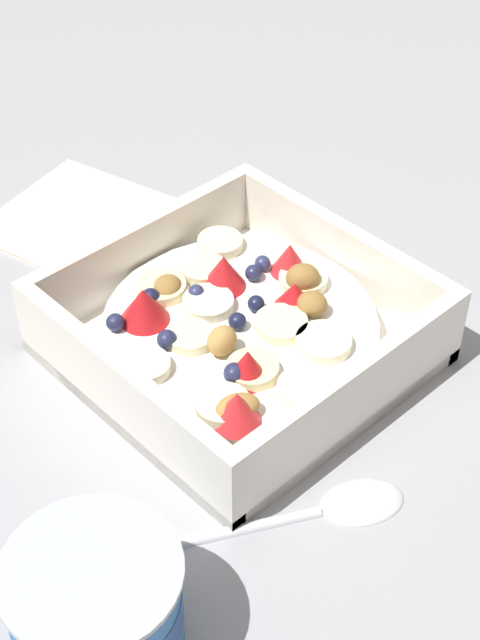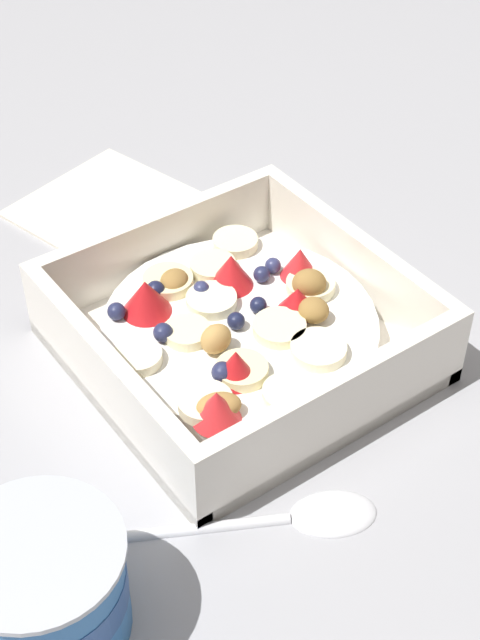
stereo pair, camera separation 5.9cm
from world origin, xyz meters
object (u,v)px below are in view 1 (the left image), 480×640
object	(u,v)px
fruit_bowl	(239,332)
spoon	(316,508)
folded_napkin	(79,218)
yogurt_cup	(96,608)

from	to	relation	value
fruit_bowl	spoon	bearing A→B (deg)	155.42
fruit_bowl	folded_napkin	distance (m)	0.19
fruit_bowl	folded_napkin	world-z (taller)	fruit_bowl
spoon	folded_napkin	size ratio (longest dim) A/B	1.35
fruit_bowl	yogurt_cup	size ratio (longest dim) A/B	2.34
fruit_bowl	yogurt_cup	xyz separation A→B (m)	(-0.10, 0.19, 0.01)
spoon	fruit_bowl	bearing A→B (deg)	-24.58
yogurt_cup	folded_napkin	bearing A→B (deg)	-34.35
spoon	yogurt_cup	xyz separation A→B (m)	(0.02, 0.13, 0.03)
fruit_bowl	yogurt_cup	distance (m)	0.21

